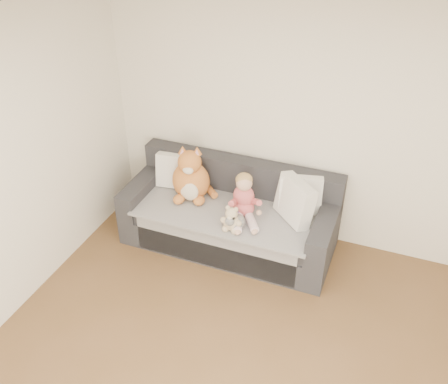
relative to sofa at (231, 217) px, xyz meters
name	(u,v)px	position (x,y,z in m)	size (l,w,h in m)	color
room_shell	(253,261)	(0.77, -1.64, 0.99)	(5.00, 5.00, 5.00)	brown
sofa	(231,217)	(0.00, 0.00, 0.00)	(2.20, 0.94, 0.85)	#28282D
cushion_left	(175,171)	(-0.70, 0.13, 0.35)	(0.43, 0.24, 0.39)	silver
cushion_right_back	(300,194)	(0.69, 0.17, 0.36)	(0.46, 0.28, 0.40)	silver
cushion_right_front	(295,201)	(0.67, 0.01, 0.38)	(0.48, 0.47, 0.44)	silver
toddler	(244,200)	(0.19, -0.13, 0.36)	(0.36, 0.48, 0.48)	#CF6249
plush_cat	(191,178)	(-0.45, -0.01, 0.39)	(0.50, 0.48, 0.62)	#BF632A
teddy_bear	(231,221)	(0.16, -0.39, 0.27)	(0.22, 0.16, 0.27)	#C6B689
plush_cow	(236,222)	(0.19, -0.36, 0.24)	(0.17, 0.23, 0.19)	white
sippy_cup	(238,212)	(0.14, -0.18, 0.22)	(0.10, 0.06, 0.11)	#693798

